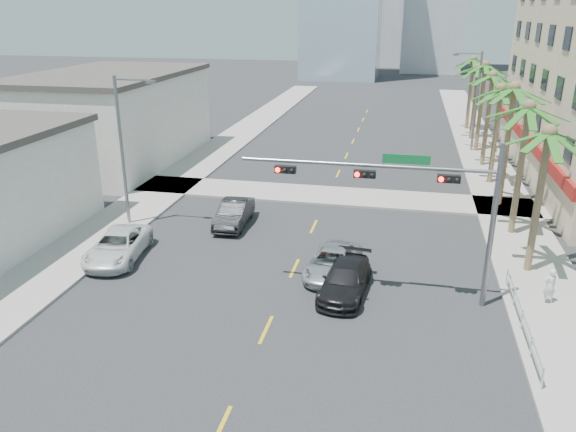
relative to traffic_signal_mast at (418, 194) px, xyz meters
The scene contains 22 objects.
ground 11.06m from the traffic_signal_mast, 126.03° to the right, with size 260.00×260.00×0.00m, color #262628.
sidewalk_right 14.44m from the traffic_signal_mast, 62.71° to the left, with size 4.00×120.00×0.15m, color gray.
sidewalk_left 22.05m from the traffic_signal_mast, 145.89° to the left, with size 4.00×120.00×0.15m, color gray.
sidewalk_cross 15.99m from the traffic_signal_mast, 112.38° to the left, with size 80.00×4.00×0.15m, color gray.
building_left_far 32.30m from the traffic_signal_mast, 141.59° to the left, with size 11.00×18.00×7.20m, color beige.
traffic_signal_mast is the anchor object (origin of this frame).
palm_tree_0 7.37m from the traffic_signal_mast, 34.84° to the left, with size 4.80×4.80×7.80m.
palm_tree_1 11.18m from the traffic_signal_mast, 57.84° to the left, with size 4.80×4.80×8.16m.
palm_tree_2 15.81m from the traffic_signal_mast, 68.07° to the left, with size 4.80×4.80×8.52m.
palm_tree_3 20.59m from the traffic_signal_mast, 73.51° to the left, with size 4.80×4.80×7.80m.
palm_tree_4 25.63m from the traffic_signal_mast, 76.83° to the left, with size 4.80×4.80×8.16m.
palm_tree_5 30.72m from the traffic_signal_mast, 79.05° to the left, with size 4.80×4.80×8.52m.
palm_tree_6 35.78m from the traffic_signal_mast, 80.63° to the left, with size 4.80×4.80×7.80m.
palm_tree_7 40.93m from the traffic_signal_mast, 81.82° to the left, with size 4.80×4.80×8.16m.
streetlight_left 17.84m from the traffic_signal_mast, 160.18° to the left, with size 2.55×0.25×9.00m.
streetlight_right 30.50m from the traffic_signal_mast, 80.16° to the left, with size 2.55×0.25×9.00m.
guardrail 6.59m from the traffic_signal_mast, 23.39° to the right, with size 0.08×8.08×1.00m.
car_parked_far 15.84m from the traffic_signal_mast, behind, with size 2.44×5.29×1.47m, color white.
car_lane_left 13.59m from the traffic_signal_mast, 145.46° to the left, with size 1.61×4.63×1.52m, color black.
car_lane_center 6.07m from the traffic_signal_mast, 154.70° to the left, with size 2.21×4.79×1.33m, color silver.
car_lane_right 5.26m from the traffic_signal_mast, behind, with size 1.97×4.84×1.40m, color black.
pedestrian 7.34m from the traffic_signal_mast, ahead, with size 0.60×0.39×1.65m, color white.
Camera 1 is at (5.08, -15.58, 12.54)m, focal length 35.00 mm.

